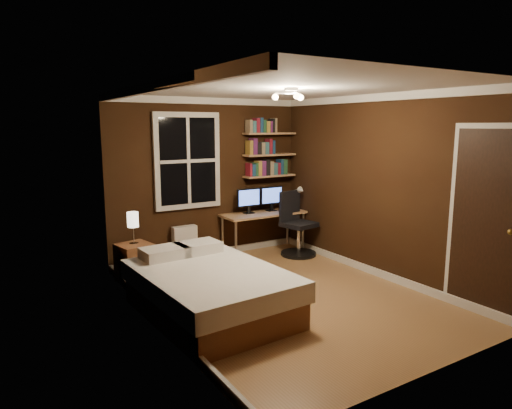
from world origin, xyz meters
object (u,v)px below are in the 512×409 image
radiator (185,244)px  bed (210,290)px  nightstand (135,263)px  desk (264,216)px  monitor_right (271,199)px  bedside_lamp (133,228)px  office_chair (296,231)px  desk_lamp (297,198)px  monitor_left (249,201)px

radiator → bed: bearing=-105.2°
nightstand → desk: size_ratio=0.37×
monitor_right → bedside_lamp: bearing=-171.3°
bed → nightstand: bearing=101.0°
bedside_lamp → office_chair: 2.65m
nightstand → monitor_right: size_ratio=1.22×
desk_lamp → office_chair: (-0.17, -0.23, -0.49)m
monitor_left → monitor_right: 0.44m
bed → monitor_right: size_ratio=4.67×
bedside_lamp → bed: bearing=-75.6°
desk → desk_lamp: (0.55, -0.17, 0.28)m
monitor_left → office_chair: bearing=-37.2°
bed → monitor_right: monitor_right is taller
monitor_right → office_chair: bearing=-69.3°
nightstand → monitor_right: 2.55m
nightstand → office_chair: (2.63, -0.10, 0.14)m
bed → bedside_lamp: 1.62m
bed → bedside_lamp: (-0.39, 1.51, 0.46)m
monitor_left → desk_lamp: desk_lamp is taller
monitor_left → desk_lamp: 0.83m
desk_lamp → monitor_right: bearing=145.9°
desk → desk_lamp: 0.64m
radiator → office_chair: 1.80m
nightstand → office_chair: 2.63m
bed → office_chair: 2.65m
radiator → nightstand: bearing=-152.5°
nightstand → bedside_lamp: 0.48m
bedside_lamp → monitor_left: monitor_left is taller
monitor_left → monitor_right: size_ratio=1.00×
monitor_left → monitor_right: same height
bedside_lamp → desk_lamp: (2.80, 0.14, 0.15)m
bed → office_chair: (2.24, 1.41, 0.12)m
monitor_right → desk_lamp: desk_lamp is taller
office_chair → nightstand: bearing=166.4°
bed → monitor_right: (2.06, 1.88, 0.60)m
bed → desk_lamp: (2.42, 1.64, 0.61)m
monitor_right → office_chair: size_ratio=0.41×
monitor_left → office_chair: size_ratio=0.41×
desk → desk_lamp: bearing=-16.8°
radiator → monitor_left: bearing=-5.7°
desk → bed: bearing=-135.8°
desk → radiator: bearing=172.3°
monitor_right → nightstand: bearing=-171.3°
desk → monitor_left: monitor_left is taller
radiator → monitor_left: monitor_left is taller
monitor_left → desk_lamp: (0.79, -0.24, 0.02)m
nightstand → monitor_left: 2.13m
monitor_right → radiator: bearing=175.9°
desk → monitor_left: 0.37m
bedside_lamp → desk: size_ratio=0.31×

